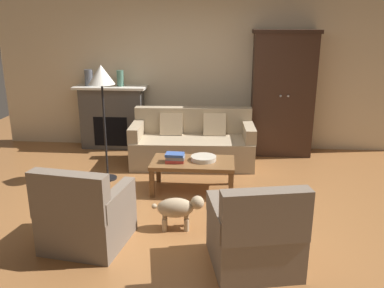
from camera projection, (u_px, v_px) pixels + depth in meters
The scene contains 14 objects.
ground_plane at pixel (186, 205), 5.04m from camera, with size 9.60×9.60×0.00m, color #9E6638.
back_wall at pixel (200, 69), 7.06m from camera, with size 7.20×0.10×2.80m, color beige.
fireplace at pixel (113, 117), 7.19m from camera, with size 1.26×0.48×1.12m.
armoire at pixel (282, 94), 6.74m from camera, with size 1.06×0.57×2.08m.
couch at pixel (193, 144), 6.43m from camera, with size 1.96×0.94×0.86m.
coffee_table at pixel (193, 165), 5.37m from camera, with size 1.10×0.60×0.42m.
fruit_bowl at pixel (204, 158), 5.37m from camera, with size 0.34×0.34×0.06m, color beige.
book_stack at pixel (175, 158), 5.30m from camera, with size 0.26×0.19×0.12m.
mantel_vase_slate at pixel (89, 78), 7.00m from camera, with size 0.14×0.14×0.28m, color #565B66.
mantel_vase_jade at pixel (120, 78), 6.96m from camera, with size 0.12×0.12×0.27m, color slate.
armchair_near_left at pixel (85, 216), 4.06m from camera, with size 0.88×0.88×0.88m.
armchair_near_right at pixel (255, 236), 3.68m from camera, with size 0.91×0.91×0.88m.
floor_lamp at pixel (102, 82), 5.46m from camera, with size 0.36×0.36×1.64m.
dog at pixel (178, 208), 4.40m from camera, with size 0.57×0.24×0.39m.
Camera 1 is at (0.47, -4.58, 2.20)m, focal length 37.67 mm.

